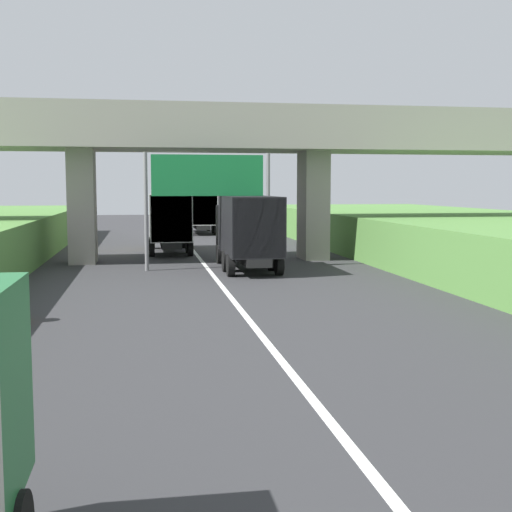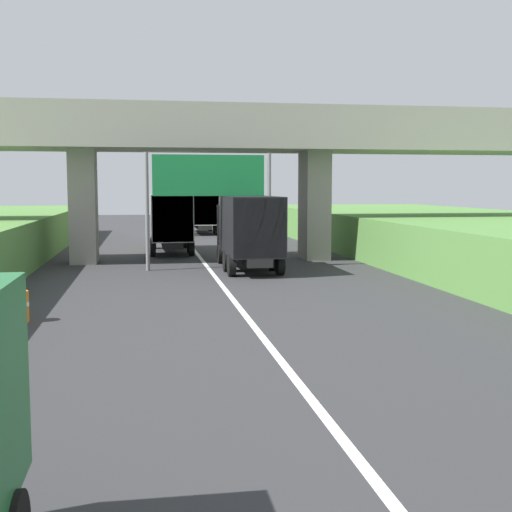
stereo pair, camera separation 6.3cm
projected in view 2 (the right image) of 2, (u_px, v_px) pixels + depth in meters
lane_centre_stripe at (218, 281)px, 27.85m from camera, size 0.20×101.96×0.01m
overpass_bridge at (202, 145)px, 34.84m from camera, size 40.00×4.80×7.95m
overhead_highway_sign at (209, 183)px, 31.26m from camera, size 5.88×0.18×5.45m
truck_yellow at (171, 220)px, 39.77m from camera, size 2.44×7.30×3.44m
truck_black at (248, 228)px, 31.41m from camera, size 2.44×7.30×3.44m
truck_white at (202, 210)px, 56.50m from camera, size 2.44×7.30×3.44m
construction_barrel_3 at (19, 306)px, 19.24m from camera, size 0.57×0.57×0.90m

